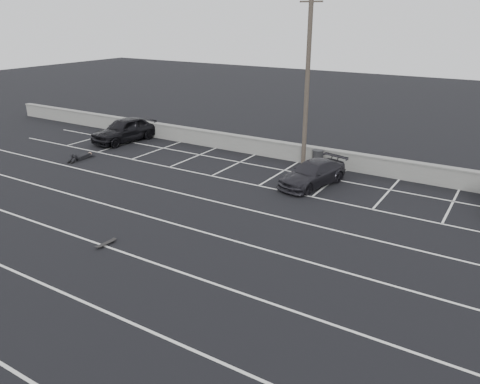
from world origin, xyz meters
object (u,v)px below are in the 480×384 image
Objects in this scene: car_left at (125,130)px; person at (84,154)px; skateboard at (106,243)px; car_right at (312,174)px; trash_bin at (318,158)px; utility_pole at (307,82)px.

car_left is 4.44m from person.
skateboard is (9.93, -7.58, -0.17)m from person.
person is at bearing -73.58° from car_left.
skateboard is (-4.06, -10.50, -0.56)m from car_right.
trash_bin is at bearing 13.51° from car_left.
skateboard is at bearing -44.85° from person.
skateboard is at bearing -97.31° from car_right.
person is at bearing 146.58° from skateboard.
person is (-12.29, -5.54, -4.63)m from utility_pole.
person is at bearing -154.36° from car_right.
utility_pole is 9.37× the size of trash_bin.
car_left is 14.79m from car_right.
car_right is at bearing 72.80° from skateboard.
utility_pole reaches higher than skateboard.
skateboard is (-3.09, -13.52, -0.45)m from trash_bin.
car_left is at bearing 92.05° from person.
utility_pole is 12.53× the size of skateboard.
utility_pole is (13.02, 1.20, 4.04)m from car_left.
person is 3.32× the size of skateboard.
car_right is at bearing 1.39° from car_left.
trash_bin is (-0.97, 3.01, -0.11)m from car_right.
trash_bin is at bearing 121.62° from car_right.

